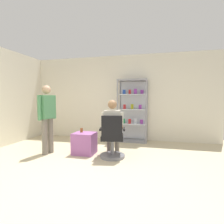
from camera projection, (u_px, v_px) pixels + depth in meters
The scene contains 8 objects.
ground_plane at pixel (88, 176), 3.02m from camera, with size 7.20×7.20×0.00m, color #C6B793.
back_wall at pixel (122, 98), 5.82m from camera, with size 6.00×0.10×2.70m, color silver.
display_cabinet_main at pixel (133, 110), 5.53m from camera, with size 0.90×0.45×1.90m.
office_chair at pixel (112, 141), 3.94m from camera, with size 0.61×0.57×0.96m.
seated_shopkeeper at pixel (113, 125), 4.08m from camera, with size 0.54×0.61×1.29m.
storage_crate at pixel (84, 143), 4.27m from camera, with size 0.50×0.45×0.50m, color #9E599E.
tea_glass at pixel (82, 130), 4.33m from camera, with size 0.06×0.06×0.10m, color brown.
standing_customer at pixel (47, 115), 4.23m from camera, with size 0.30×0.51×1.63m.
Camera 1 is at (1.11, -2.75, 1.31)m, focal length 28.64 mm.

